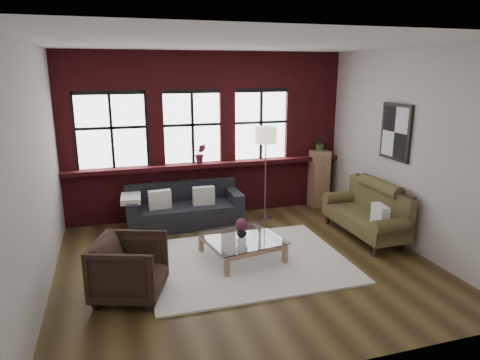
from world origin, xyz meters
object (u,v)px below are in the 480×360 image
object	(u,v)px
dark_sofa	(184,206)
armchair	(130,268)
drawer_chest	(318,178)
coffee_table	(242,248)
vase	(242,232)
vintage_settee	(365,211)
floor_lamp	(265,170)

from	to	relation	value
dark_sofa	armchair	bearing A→B (deg)	-114.94
armchair	drawer_chest	size ratio (longest dim) A/B	0.72
coffee_table	drawer_chest	size ratio (longest dim) A/B	0.90
dark_sofa	drawer_chest	xyz separation A→B (m)	(2.95, 0.36, 0.22)
vase	armchair	bearing A→B (deg)	-158.42
vase	drawer_chest	world-z (taller)	drawer_chest
vintage_settee	vase	world-z (taller)	vintage_settee
dark_sofa	armchair	size ratio (longest dim) A/B	2.45
armchair	drawer_chest	xyz separation A→B (m)	(4.07, 2.76, 0.21)
vase	coffee_table	bearing A→B (deg)	0.00
armchair	floor_lamp	size ratio (longest dim) A/B	0.44
armchair	drawer_chest	bearing A→B (deg)	-36.40
dark_sofa	drawer_chest	distance (m)	2.98
dark_sofa	vintage_settee	world-z (taller)	vintage_settee
vintage_settee	floor_lamp	xyz separation A→B (m)	(-1.32, 1.40, 0.50)
vase	floor_lamp	distance (m)	1.97
dark_sofa	floor_lamp	size ratio (longest dim) A/B	1.08
armchair	drawer_chest	world-z (taller)	drawer_chest
coffee_table	vase	xyz separation A→B (m)	(-0.00, 0.00, 0.26)
coffee_table	dark_sofa	bearing A→B (deg)	108.96
dark_sofa	floor_lamp	xyz separation A→B (m)	(1.57, -0.11, 0.60)
vintage_settee	vase	bearing A→B (deg)	-174.49
drawer_chest	floor_lamp	bearing A→B (deg)	-161.48
dark_sofa	vintage_settee	distance (m)	3.27
dark_sofa	vintage_settee	bearing A→B (deg)	-27.45
dark_sofa	floor_lamp	bearing A→B (deg)	-3.83
armchair	coffee_table	bearing A→B (deg)	-48.97
coffee_table	drawer_chest	bearing A→B (deg)	41.45
dark_sofa	vase	xyz separation A→B (m)	(0.59, -1.73, 0.05)
armchair	coffee_table	world-z (taller)	armchair
armchair	floor_lamp	bearing A→B (deg)	-30.05
armchair	floor_lamp	world-z (taller)	floor_lamp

